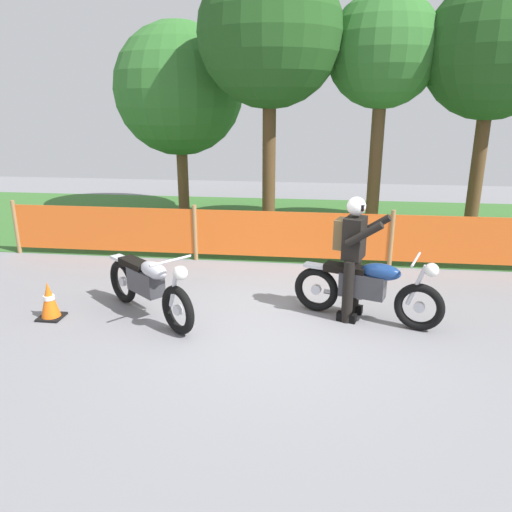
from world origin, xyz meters
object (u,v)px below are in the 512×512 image
object	(u,v)px
rider_lead	(353,251)
traffic_cone	(49,301)
motorcycle_trailing	(148,285)
motorcycle_lead	(367,288)

from	to	relation	value
rider_lead	traffic_cone	size ratio (longest dim) A/B	3.19
motorcycle_trailing	rider_lead	size ratio (longest dim) A/B	0.98
motorcycle_lead	rider_lead	size ratio (longest dim) A/B	1.17
motorcycle_lead	motorcycle_trailing	world-z (taller)	motorcycle_trailing
traffic_cone	motorcycle_trailing	bearing A→B (deg)	9.10
motorcycle_lead	rider_lead	xyz separation A→B (m)	(-0.21, 0.07, 0.48)
motorcycle_lead	motorcycle_trailing	distance (m)	2.97
motorcycle_trailing	traffic_cone	distance (m)	1.38
motorcycle_lead	traffic_cone	size ratio (longest dim) A/B	3.73
motorcycle_lead	traffic_cone	bearing A→B (deg)	-154.47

